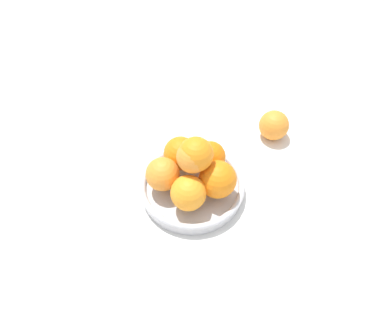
% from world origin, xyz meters
% --- Properties ---
extents(ground_plane, '(4.00, 4.00, 0.00)m').
position_xyz_m(ground_plane, '(0.00, 0.00, 0.00)').
color(ground_plane, white).
extents(fruit_bowl, '(0.24, 0.24, 0.04)m').
position_xyz_m(fruit_bowl, '(0.00, 0.00, 0.02)').
color(fruit_bowl, silver).
rests_on(fruit_bowl, ground_plane).
extents(orange_pile, '(0.19, 0.19, 0.14)m').
position_xyz_m(orange_pile, '(-0.00, 0.00, 0.09)').
color(orange_pile, orange).
rests_on(orange_pile, fruit_bowl).
extents(stray_orange, '(0.08, 0.08, 0.08)m').
position_xyz_m(stray_orange, '(-0.24, -0.14, 0.04)').
color(stray_orange, orange).
rests_on(stray_orange, ground_plane).
extents(napkin_folded, '(0.15, 0.15, 0.01)m').
position_xyz_m(napkin_folded, '(0.13, 0.25, 0.00)').
color(napkin_folded, beige).
rests_on(napkin_folded, ground_plane).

